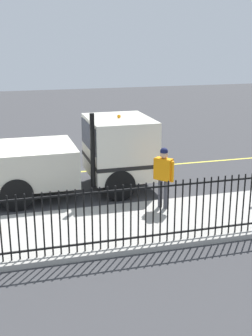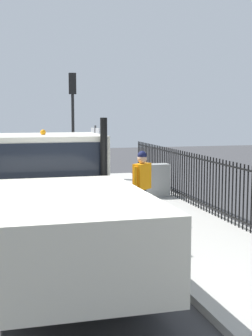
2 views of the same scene
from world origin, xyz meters
The scene contains 7 objects.
ground_plane centered at (0.00, 0.00, 0.00)m, with size 57.97×57.97×0.00m, color #38383A.
sidewalk_slab centered at (2.89, 0.00, 0.07)m, with size 2.91×26.35×0.13m, color #A3A099.
lane_marking centered at (-2.45, 0.00, 0.00)m, with size 0.12×23.72×0.01m, color yellow.
work_truck centered at (-0.33, 1.80, 1.26)m, with size 2.51×6.37×2.70m.
worker_standing centered at (2.06, 3.90, 1.21)m, with size 0.52×0.49×1.76m.
iron_fence centered at (4.12, 0.00, 0.89)m, with size 0.04×22.43×1.51m.
traffic_cone centered at (-2.14, 3.81, 0.35)m, with size 0.49×0.49×0.70m, color orange.
Camera 1 is at (13.28, -0.36, 4.84)m, focal length 47.99 mm.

